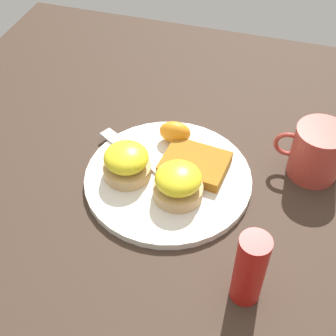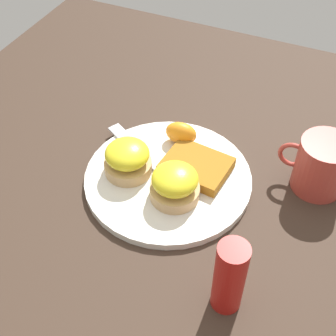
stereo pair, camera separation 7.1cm
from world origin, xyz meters
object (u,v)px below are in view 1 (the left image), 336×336
at_px(sandwich_benedict_left, 127,162).
at_px(fork, 140,158).
at_px(sandwich_benedict_right, 178,183).
at_px(hashbrown_patty, 195,163).
at_px(condiment_bottle, 250,269).
at_px(orange_wedge, 175,132).
at_px(cup, 316,152).

xyz_separation_m(sandwich_benedict_left, fork, (-0.01, -0.04, -0.03)).
xyz_separation_m(sandwich_benedict_right, hashbrown_patty, (-0.01, -0.07, -0.02)).
distance_m(fork, condiment_bottle, 0.32).
height_order(sandwich_benedict_left, sandwich_benedict_right, same).
height_order(orange_wedge, cup, cup).
bearing_deg(hashbrown_patty, orange_wedge, -46.81).
distance_m(hashbrown_patty, fork, 0.10).
relative_size(orange_wedge, cup, 0.49).
distance_m(sandwich_benedict_left, hashbrown_patty, 0.12).
bearing_deg(sandwich_benedict_left, sandwich_benedict_right, 167.90).
xyz_separation_m(sandwich_benedict_left, cup, (-0.31, -0.11, 0.01)).
distance_m(sandwich_benedict_left, fork, 0.05).
bearing_deg(sandwich_benedict_left, hashbrown_patty, -155.34).
distance_m(hashbrown_patty, condiment_bottle, 0.26).
relative_size(sandwich_benedict_right, condiment_bottle, 0.65).
relative_size(sandwich_benedict_right, fork, 0.39).
bearing_deg(hashbrown_patty, sandwich_benedict_right, 81.32).
distance_m(sandwich_benedict_left, condiment_bottle, 0.29).
relative_size(hashbrown_patty, cup, 0.93).
bearing_deg(fork, sandwich_benedict_left, 77.44).
xyz_separation_m(hashbrown_patty, orange_wedge, (0.05, -0.06, 0.01)).
distance_m(cup, condiment_bottle, 0.29).
height_order(hashbrown_patty, condiment_bottle, condiment_bottle).
height_order(sandwich_benedict_right, cup, cup).
bearing_deg(cup, fork, 13.35).
distance_m(sandwich_benedict_left, orange_wedge, 0.12).
bearing_deg(orange_wedge, fork, 54.63).
bearing_deg(condiment_bottle, hashbrown_patty, -58.74).
xyz_separation_m(sandwich_benedict_left, orange_wedge, (-0.06, -0.11, -0.01)).
relative_size(sandwich_benedict_left, hashbrown_patty, 0.74).
height_order(fork, condiment_bottle, condiment_bottle).
height_order(fork, cup, cup).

